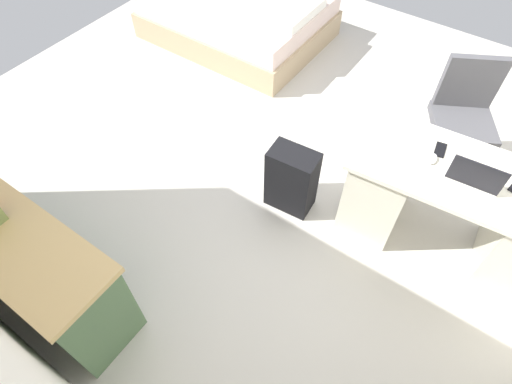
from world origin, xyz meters
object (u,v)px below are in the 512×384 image
Objects in this scene: cell_phone_by_mouse at (440,150)px; desk at (450,208)px; computer_mouse at (432,159)px; bed at (238,16)px; credenza at (12,251)px; laptop at (475,175)px; suitcase_black at (292,180)px; office_chair at (459,123)px.

desk is at bearing 148.95° from cell_phone_by_mouse.
cell_phone_by_mouse is at bearing -101.06° from computer_mouse.
cell_phone_by_mouse is (-2.61, 1.29, 0.52)m from bed.
computer_mouse reaches higher than credenza.
laptop is (-2.86, 1.42, 0.56)m from bed.
credenza is 2.76m from computer_mouse.
credenza reaches higher than suitcase_black.
cell_phone_by_mouse is (0.25, -0.14, -0.04)m from laptop.
cell_phone_by_mouse is at bearing -134.11° from credenza.
computer_mouse is (-1.96, -1.91, 0.39)m from credenza.
credenza is at bearing 100.87° from bed.
laptop is (-0.02, 0.04, 0.41)m from desk.
computer_mouse is at bearing 74.35° from cell_phone_by_mouse.
cell_phone_by_mouse reaches higher than desk.
desk is 0.44m from cell_phone_by_mouse.
desk is at bearing -168.01° from suitcase_black.
laptop is at bearing -170.34° from suitcase_black.
credenza is 1.97m from suitcase_black.
bed is 19.01× the size of computer_mouse.
suitcase_black is (1.08, 0.33, -0.11)m from desk.
desk is at bearing -179.25° from computer_mouse.
suitcase_black is at bearing 135.92° from bed.
laptop is at bearing 153.54° from bed.
computer_mouse is at bearing -164.82° from suitcase_black.
desk is 0.88m from office_chair.
laptop reaches higher than suitcase_black.
laptop reaches higher than office_chair.
suitcase_black is at bearing 15.36° from computer_mouse.
office_chair is at bearing -125.32° from credenza.
office_chair is 3.41m from credenza.
computer_mouse is at bearing 151.60° from bed.
office_chair is at bearing -95.86° from computer_mouse.
laptop is (-0.25, 0.89, 0.38)m from office_chair.
bed is (2.84, -1.38, -0.15)m from desk.
laptop reaches higher than cell_phone_by_mouse.
computer_mouse is (-0.83, -0.30, 0.48)m from suitcase_black.
suitcase_black is at bearing 17.18° from cell_phone_by_mouse.
laptop reaches higher than bed.
desk is 0.83× the size of credenza.
laptop reaches higher than computer_mouse.
suitcase_black is 1.06m from cell_phone_by_mouse.
cell_phone_by_mouse reaches higher than suitcase_black.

